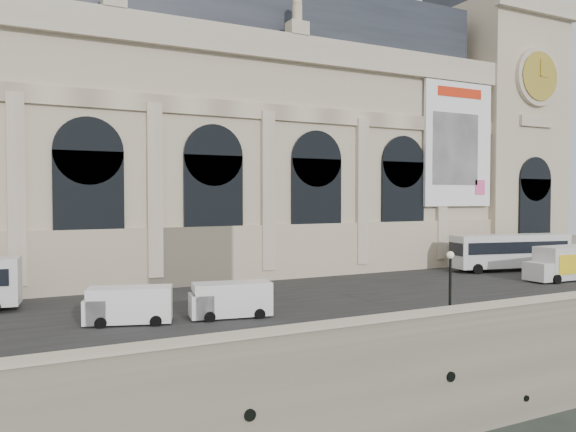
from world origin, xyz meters
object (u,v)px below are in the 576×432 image
object	(u,v)px
van_b	(227,300)
van_c	(125,306)
lamp_right	(450,288)
bus_right	(510,251)
box_truck	(565,263)

from	to	relation	value
van_b	van_c	size ratio (longest dim) A/B	0.99
lamp_right	bus_right	bearing A→B (deg)	34.27
bus_right	lamp_right	distance (m)	26.57
van_b	box_truck	size ratio (longest dim) A/B	0.68
box_truck	lamp_right	distance (m)	22.70
van_c	van_b	bearing A→B (deg)	-10.39
box_truck	van_b	bearing A→B (deg)	-178.41
van_b	lamp_right	bearing A→B (deg)	-32.89
lamp_right	van_c	bearing A→B (deg)	154.06
bus_right	box_truck	size ratio (longest dim) A/B	1.65
van_c	box_truck	world-z (taller)	box_truck
bus_right	van_c	xyz separation A→B (m)	(-39.19, -6.58, -0.93)
bus_right	lamp_right	world-z (taller)	lamp_right
box_truck	lamp_right	bearing A→B (deg)	-158.85
van_c	lamp_right	world-z (taller)	lamp_right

